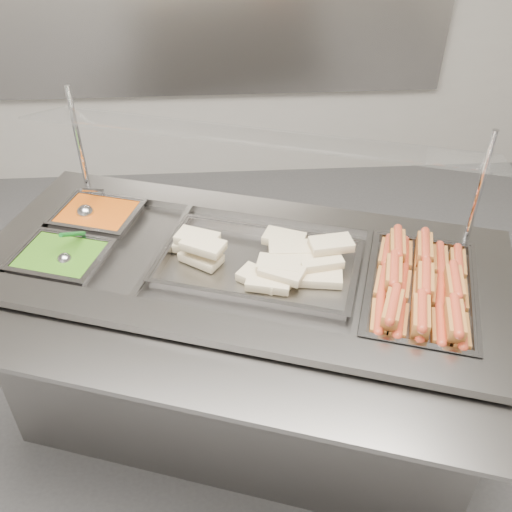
{
  "coord_description": "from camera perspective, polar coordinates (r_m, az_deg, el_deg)",
  "views": [
    {
      "loc": [
        0.08,
        -1.11,
        2.02
      ],
      "look_at": [
        0.18,
        0.38,
        0.86
      ],
      "focal_mm": 40.0,
      "sensor_mm": 36.0,
      "label": 1
    }
  ],
  "objects": [
    {
      "name": "ladle",
      "position": [
        2.23,
        -16.64,
        4.28
      ],
      "size": [
        0.08,
        0.18,
        0.14
      ],
      "color": "#B4B4B9",
      "rests_on": "pan_beans"
    },
    {
      "name": "pan_beans",
      "position": [
        2.24,
        -15.45,
        3.41
      ],
      "size": [
        0.34,
        0.3,
        0.09
      ],
      "color": "gray",
      "rests_on": "steam_counter"
    },
    {
      "name": "hotdogs_in_buns",
      "position": [
        1.86,
        16.12,
        -3.0
      ],
      "size": [
        0.41,
        0.54,
        0.11
      ],
      "color": "#995920",
      "rests_on": "pan_hotdogs"
    },
    {
      "name": "serving_spoon",
      "position": [
        2.02,
        -18.45,
        0.07
      ],
      "size": [
        0.08,
        0.16,
        0.13
      ],
      "color": "#B4B4B9",
      "rests_on": "pan_peas"
    },
    {
      "name": "steam_counter",
      "position": [
        2.2,
        -1.2,
        -8.98
      ],
      "size": [
        1.91,
        1.29,
        0.84
      ],
      "color": "slate",
      "rests_on": "ground"
    },
    {
      "name": "pan_peas",
      "position": [
        2.06,
        -18.8,
        -0.76
      ],
      "size": [
        0.34,
        0.3,
        0.09
      ],
      "color": "gray",
      "rests_on": "steam_counter"
    },
    {
      "name": "tortilla_wraps",
      "position": [
        1.89,
        1.57,
        -0.28
      ],
      "size": [
        0.61,
        0.33,
        0.09
      ],
      "color": "tan",
      "rests_on": "pan_wraps"
    },
    {
      "name": "pan_wraps",
      "position": [
        1.92,
        0.27,
        -1.13
      ],
      "size": [
        0.72,
        0.55,
        0.07
      ],
      "color": "gray",
      "rests_on": "steam_counter"
    },
    {
      "name": "ground",
      "position": [
        2.3,
        -4.12,
        -23.64
      ],
      "size": [
        6.0,
        6.0,
        0.0
      ],
      "primitive_type": "plane",
      "color": "#535356",
      "rests_on": "ground"
    },
    {
      "name": "pan_hotdogs",
      "position": [
        1.9,
        15.98,
        -3.91
      ],
      "size": [
        0.46,
        0.59,
        0.09
      ],
      "color": "gray",
      "rests_on": "steam_counter"
    },
    {
      "name": "sneeze_guard",
      "position": [
        1.9,
        0.17,
        11.59
      ],
      "size": [
        1.55,
        0.74,
        0.41
      ],
      "color": "silver",
      "rests_on": "steam_counter"
    },
    {
      "name": "tray_rail",
      "position": [
        1.62,
        -5.97,
        -11.74
      ],
      "size": [
        1.67,
        0.83,
        0.05
      ],
      "color": "gray",
      "rests_on": "steam_counter"
    }
  ]
}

